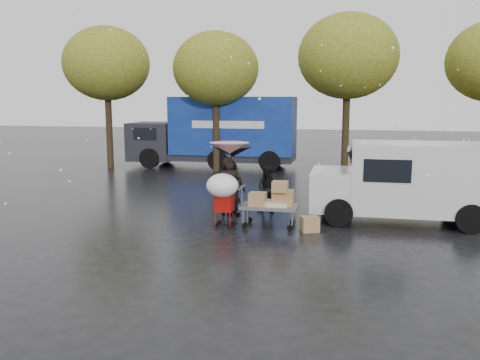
% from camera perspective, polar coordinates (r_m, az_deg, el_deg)
% --- Properties ---
extents(ground, '(90.00, 90.00, 0.00)m').
position_cam_1_polar(ground, '(13.98, 0.63, -4.93)').
color(ground, black).
rests_on(ground, ground).
extents(person_pink, '(0.80, 0.71, 1.83)m').
position_cam_1_polar(person_pink, '(13.84, -1.17, -1.21)').
color(person_pink, black).
rests_on(person_pink, ground).
extents(person_middle, '(0.81, 0.69, 1.44)m').
position_cam_1_polar(person_middle, '(15.16, 3.14, -1.07)').
color(person_middle, black).
rests_on(person_middle, ground).
extents(person_black, '(1.01, 0.80, 1.60)m').
position_cam_1_polar(person_black, '(14.75, -0.85, -1.01)').
color(person_black, black).
rests_on(person_black, ground).
extents(umbrella_pink, '(1.08, 1.08, 2.23)m').
position_cam_1_polar(umbrella_pink, '(13.68, -1.18, 3.59)').
color(umbrella_pink, '#4C4C4C').
rests_on(umbrella_pink, ground).
extents(umbrella_black, '(1.14, 1.14, 2.04)m').
position_cam_1_polar(umbrella_black, '(14.60, -0.86, 3.19)').
color(umbrella_black, '#4C4C4C').
rests_on(umbrella_black, ground).
extents(vendor_cart, '(1.52, 0.80, 1.27)m').
position_cam_1_polar(vendor_cart, '(13.50, 3.66, -2.30)').
color(vendor_cart, slate).
rests_on(vendor_cart, ground).
extents(shopping_cart, '(0.84, 0.84, 1.46)m').
position_cam_1_polar(shopping_cart, '(13.32, -1.96, -0.96)').
color(shopping_cart, '#A70D09').
rests_on(shopping_cart, ground).
extents(white_van, '(4.91, 2.18, 2.20)m').
position_cam_1_polar(white_van, '(14.74, 18.28, -0.07)').
color(white_van, silver).
rests_on(white_van, ground).
extents(blue_truck, '(8.30, 2.60, 3.50)m').
position_cam_1_polar(blue_truck, '(25.46, -2.56, 5.39)').
color(blue_truck, navy).
rests_on(blue_truck, ground).
extents(box_ground_near, '(0.54, 0.49, 0.39)m').
position_cam_1_polar(box_ground_near, '(13.25, 7.85, -4.93)').
color(box_ground_near, olive).
rests_on(box_ground_near, ground).
extents(box_ground_far, '(0.52, 0.45, 0.35)m').
position_cam_1_polar(box_ground_far, '(15.78, 10.01, -2.80)').
color(box_ground_far, olive).
rests_on(box_ground_far, ground).
extents(yellow_taxi, '(5.15, 2.76, 1.67)m').
position_cam_1_polar(yellow_taxi, '(24.34, 18.14, 2.60)').
color(yellow_taxi, yellow).
rests_on(yellow_taxi, ground).
extents(tree_row, '(21.60, 4.40, 7.12)m').
position_cam_1_polar(tree_row, '(23.57, 4.60, 13.02)').
color(tree_row, black).
rests_on(tree_row, ground).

